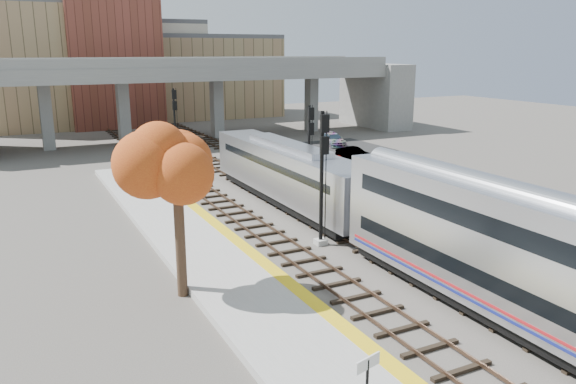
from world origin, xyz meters
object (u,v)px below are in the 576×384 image
car_b (354,153)px  signal_mast_far (175,124)px  tree (176,158)px  car_c (333,139)px  locomotive (288,172)px  car_a (337,161)px  signal_mast_mid (309,154)px  signal_mast_near (322,180)px

car_b → signal_mast_far: bearing=130.1°
tree → car_c: 40.60m
car_c → locomotive: bearing=-116.6°
locomotive → car_a: bearing=43.5°
locomotive → car_b: size_ratio=5.21×
signal_mast_far → car_c: size_ratio=1.48×
tree → car_a: (20.26, 20.17, -5.51)m
signal_mast_mid → car_a: signal_mast_mid is taller
signal_mast_mid → car_a: (7.52, 8.37, -2.66)m
signal_mast_mid → car_b: 15.55m
signal_mast_mid → car_a: size_ratio=2.10×
car_c → signal_mast_far: bearing=-171.5°
car_b → car_c: car_c is taller
signal_mast_far → car_b: size_ratio=1.85×
locomotive → tree: 15.94m
signal_mast_mid → car_c: 23.23m
locomotive → car_c: bearing=51.7°
signal_mast_mid → signal_mast_far: 20.21m
signal_mast_mid → tree: size_ratio=0.81×
locomotive → car_a: (9.52, 9.02, -1.70)m
locomotive → signal_mast_far: signal_mast_far is taller
locomotive → car_a: 13.22m
signal_mast_far → signal_mast_mid: bearing=-78.3°
signal_mast_near → signal_mast_far: 28.67m
car_a → car_c: size_ratio=0.70×
car_a → car_b: (3.35, 2.46, 0.06)m
signal_mast_near → signal_mast_mid: 9.79m
car_b → car_c: bearing=53.7°
locomotive → car_b: (12.87, 11.47, -1.64)m
car_b → tree: bearing=-155.1°
tree → car_b: tree is taller
signal_mast_near → signal_mast_mid: bearing=65.2°
signal_mast_mid → car_b: bearing=44.9°
locomotive → signal_mast_near: bearing=-104.3°
signal_mast_far → car_c: bearing=-3.2°
signal_mast_near → signal_mast_far: signal_mast_near is taller
signal_mast_near → car_b: bearing=52.8°
signal_mast_mid → car_b: size_ratio=1.83×
signal_mast_far → car_c: signal_mast_far is taller
signal_mast_far → tree: 32.87m
signal_mast_mid → car_a: bearing=48.1°
signal_mast_near → car_c: (17.48, 27.70, -2.97)m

